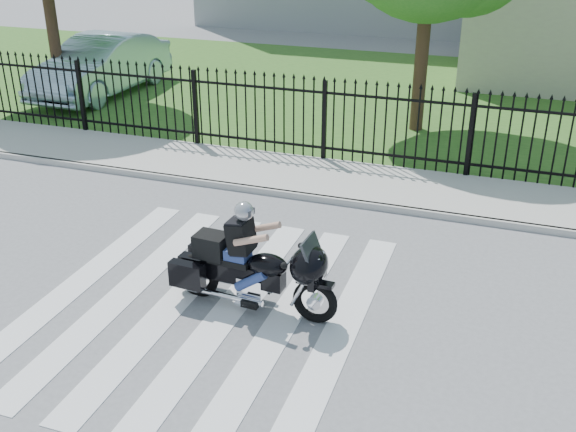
% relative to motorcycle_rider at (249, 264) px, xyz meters
% --- Properties ---
extents(ground, '(120.00, 120.00, 0.00)m').
position_rel_motorcycle_rider_xyz_m(ground, '(-0.63, -0.22, -0.66)').
color(ground, slate).
rests_on(ground, ground).
extents(crosswalk, '(5.00, 5.50, 0.01)m').
position_rel_motorcycle_rider_xyz_m(crosswalk, '(-0.63, -0.22, -0.66)').
color(crosswalk, silver).
rests_on(crosswalk, ground).
extents(sidewalk, '(40.00, 2.00, 0.12)m').
position_rel_motorcycle_rider_xyz_m(sidewalk, '(-0.63, 4.78, -0.60)').
color(sidewalk, '#ADAAA3').
rests_on(sidewalk, ground).
extents(curb, '(40.00, 0.12, 0.12)m').
position_rel_motorcycle_rider_xyz_m(curb, '(-0.63, 3.78, -0.60)').
color(curb, '#ADAAA3').
rests_on(curb, ground).
extents(grass_strip, '(40.00, 12.00, 0.02)m').
position_rel_motorcycle_rider_xyz_m(grass_strip, '(-0.63, 11.78, -0.65)').
color(grass_strip, '#305D20').
rests_on(grass_strip, ground).
extents(iron_fence, '(26.00, 0.04, 1.80)m').
position_rel_motorcycle_rider_xyz_m(iron_fence, '(-0.63, 5.78, 0.24)').
color(iron_fence, black).
rests_on(iron_fence, ground).
extents(motorcycle_rider, '(2.45, 0.82, 1.62)m').
position_rel_motorcycle_rider_xyz_m(motorcycle_rider, '(0.00, 0.00, 0.00)').
color(motorcycle_rider, black).
rests_on(motorcycle_rider, ground).
extents(parked_car, '(1.89, 5.06, 1.65)m').
position_rel_motorcycle_rider_xyz_m(parked_car, '(-8.31, 9.16, 0.19)').
color(parked_car, '#ABC9D7').
rests_on(parked_car, grass_strip).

